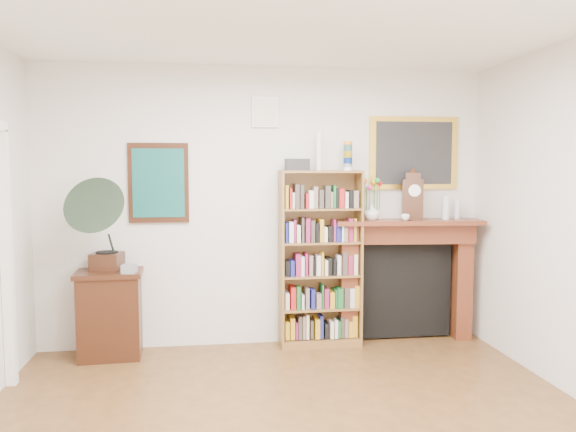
% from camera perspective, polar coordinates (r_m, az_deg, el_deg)
% --- Properties ---
extents(room, '(4.51, 5.01, 2.81)m').
position_cam_1_polar(room, '(3.21, 2.11, -2.27)').
color(room, '#4F3218').
rests_on(room, ground).
extents(teal_poster, '(0.58, 0.04, 0.78)m').
position_cam_1_polar(teal_poster, '(5.64, -13.01, 3.29)').
color(teal_poster, black).
rests_on(teal_poster, back_wall).
extents(small_picture, '(0.26, 0.04, 0.30)m').
position_cam_1_polar(small_picture, '(5.67, -2.34, 10.50)').
color(small_picture, white).
rests_on(small_picture, back_wall).
extents(gilt_painting, '(0.95, 0.04, 0.75)m').
position_cam_1_polar(gilt_painting, '(6.00, 12.65, 6.25)').
color(gilt_painting, gold).
rests_on(gilt_painting, back_wall).
extents(bookshelf, '(0.82, 0.30, 2.04)m').
position_cam_1_polar(bookshelf, '(5.64, 3.30, -3.33)').
color(bookshelf, brown).
rests_on(bookshelf, floor).
extents(side_cabinet, '(0.63, 0.47, 0.83)m').
position_cam_1_polar(side_cabinet, '(5.65, -17.62, -9.49)').
color(side_cabinet, black).
rests_on(side_cabinet, floor).
extents(fireplace, '(1.53, 0.47, 1.27)m').
position_cam_1_polar(fireplace, '(5.98, 11.81, -5.24)').
color(fireplace, '#4F2712').
rests_on(fireplace, floor).
extents(gramophone, '(0.63, 0.74, 0.88)m').
position_cam_1_polar(gramophone, '(5.41, -18.29, -0.32)').
color(gramophone, black).
rests_on(gramophone, side_cabinet).
extents(cd_stack, '(0.14, 0.14, 0.08)m').
position_cam_1_polar(cd_stack, '(5.40, -15.83, -5.17)').
color(cd_stack, '#A1A1AD').
rests_on(cd_stack, side_cabinet).
extents(mantel_clock, '(0.23, 0.16, 0.48)m').
position_cam_1_polar(mantel_clock, '(5.85, 12.53, 1.89)').
color(mantel_clock, black).
rests_on(mantel_clock, fireplace).
extents(flower_vase, '(0.20, 0.20, 0.16)m').
position_cam_1_polar(flower_vase, '(5.76, 8.49, 0.41)').
color(flower_vase, white).
rests_on(flower_vase, fireplace).
extents(teacup, '(0.10, 0.10, 0.07)m').
position_cam_1_polar(teacup, '(5.75, 11.83, -0.13)').
color(teacup, silver).
rests_on(teacup, fireplace).
extents(bottle_left, '(0.07, 0.07, 0.24)m').
position_cam_1_polar(bottle_left, '(5.98, 15.75, 0.82)').
color(bottle_left, silver).
rests_on(bottle_left, fireplace).
extents(bottle_right, '(0.06, 0.06, 0.20)m').
position_cam_1_polar(bottle_right, '(6.09, 16.78, 0.68)').
color(bottle_right, silver).
rests_on(bottle_right, fireplace).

